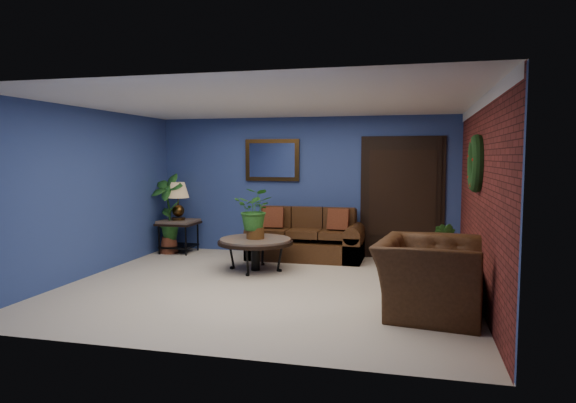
% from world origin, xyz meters
% --- Properties ---
extents(floor, '(5.50, 5.50, 0.00)m').
position_xyz_m(floor, '(0.00, 0.00, 0.00)').
color(floor, beige).
rests_on(floor, ground).
extents(wall_back, '(5.50, 0.04, 2.50)m').
position_xyz_m(wall_back, '(0.00, 2.50, 1.25)').
color(wall_back, '#2F4385').
rests_on(wall_back, ground).
extents(wall_left, '(0.04, 5.00, 2.50)m').
position_xyz_m(wall_left, '(-2.75, 0.00, 1.25)').
color(wall_left, '#2F4385').
rests_on(wall_left, ground).
extents(wall_right_brick, '(0.04, 5.00, 2.50)m').
position_xyz_m(wall_right_brick, '(2.75, 0.00, 1.25)').
color(wall_right_brick, maroon).
rests_on(wall_right_brick, ground).
extents(ceiling, '(5.50, 5.00, 0.02)m').
position_xyz_m(ceiling, '(0.00, 0.00, 2.50)').
color(ceiling, white).
rests_on(ceiling, wall_back).
extents(crown_molding, '(0.03, 5.00, 0.14)m').
position_xyz_m(crown_molding, '(2.72, 0.00, 2.43)').
color(crown_molding, white).
rests_on(crown_molding, wall_right_brick).
extents(wall_mirror, '(1.02, 0.06, 0.77)m').
position_xyz_m(wall_mirror, '(-0.60, 2.46, 1.72)').
color(wall_mirror, '#452C12').
rests_on(wall_mirror, wall_back).
extents(closet_door, '(1.44, 0.06, 2.18)m').
position_xyz_m(closet_door, '(1.75, 2.47, 1.05)').
color(closet_door, black).
rests_on(closet_door, wall_back).
extents(wreath, '(0.16, 0.72, 0.72)m').
position_xyz_m(wreath, '(2.69, 0.05, 1.70)').
color(wreath, black).
rests_on(wreath, wall_right_brick).
extents(sofa, '(1.98, 0.86, 0.89)m').
position_xyz_m(sofa, '(0.13, 2.07, 0.29)').
color(sofa, '#472814').
rests_on(sofa, ground).
extents(coffee_table, '(1.18, 1.18, 0.51)m').
position_xyz_m(coffee_table, '(-0.45, 0.93, 0.45)').
color(coffee_table, '#554F4A').
rests_on(coffee_table, ground).
extents(end_table, '(0.67, 0.67, 0.61)m').
position_xyz_m(end_table, '(-2.30, 2.05, 0.47)').
color(end_table, '#554F4A').
rests_on(end_table, ground).
extents(table_lamp, '(0.41, 0.41, 0.68)m').
position_xyz_m(table_lamp, '(-2.30, 2.05, 1.05)').
color(table_lamp, '#452C12').
rests_on(table_lamp, end_table).
extents(side_chair, '(0.38, 0.38, 0.87)m').
position_xyz_m(side_chair, '(0.08, 2.11, 0.49)').
color(side_chair, '#5B2C1A').
rests_on(side_chair, ground).
extents(armchair, '(1.32, 1.45, 0.85)m').
position_xyz_m(armchair, '(2.15, -0.71, 0.42)').
color(armchair, '#472814').
rests_on(armchair, ground).
extents(coffee_plant, '(0.62, 0.54, 0.80)m').
position_xyz_m(coffee_plant, '(-0.45, 0.93, 0.94)').
color(coffee_plant, '#5C3217').
rests_on(coffee_plant, coffee_table).
extents(floor_plant, '(0.46, 0.41, 0.83)m').
position_xyz_m(floor_plant, '(2.35, 1.00, 0.43)').
color(floor_plant, '#5C3217').
rests_on(floor_plant, ground).
extents(tall_plant, '(0.74, 0.61, 1.47)m').
position_xyz_m(tall_plant, '(-2.45, 1.95, 0.80)').
color(tall_plant, brown).
rests_on(tall_plant, ground).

